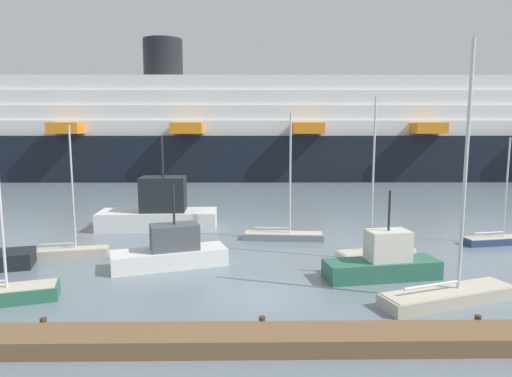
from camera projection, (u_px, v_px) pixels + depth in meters
ground_plane at (260, 296)px, 20.41m from camera, size 600.00×600.00×0.00m
dock_pier at (263, 340)px, 15.52m from camera, size 19.90×1.84×0.75m
sailboat_0 at (449, 291)px, 19.52m from camera, size 6.56×3.52×11.26m
sailboat_1 at (498, 239)px, 29.37m from camera, size 4.79×1.93×6.97m
sailboat_2 at (283, 233)px, 30.57m from camera, size 5.53×1.79×8.64m
sailboat_4 at (376, 252)px, 26.00m from camera, size 4.81×2.55×9.34m
sailboat_5 at (70, 250)px, 26.46m from camera, size 4.49×1.81×7.74m
fishing_boat_0 at (171, 251)px, 24.62m from camera, size 6.51×3.82×4.51m
fishing_boat_1 at (160, 211)px, 33.73m from camera, size 8.86×3.40×7.00m
fishing_boat_2 at (384, 262)px, 22.68m from camera, size 6.03×2.66×4.50m
channel_buoy_0 at (187, 242)px, 28.63m from camera, size 0.69×0.69×1.43m
cruise_ship at (300, 133)px, 69.14m from camera, size 117.01×19.16×20.69m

